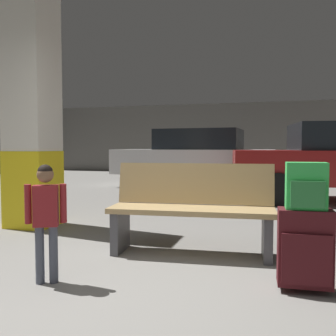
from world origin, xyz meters
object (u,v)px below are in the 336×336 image
Objects in this scene: structural_pillar at (32,110)px; parked_car_far at (195,156)px; backpack_bright at (306,186)px; bench at (192,209)px; suitcase at (305,248)px; child at (46,211)px.

parked_car_far is (1.07, 5.35, -0.74)m from structural_pillar.
backpack_bright is 7.12m from parked_car_far.
bench is at bearing -78.41° from parked_car_far.
backpack_bright is at bearing -36.63° from bench.
structural_pillar is 5.50m from parked_car_far.
structural_pillar is 2.64m from bench.
suitcase is at bearing 95.62° from backpack_bright.
backpack_bright is (3.31, -1.41, -0.78)m from structural_pillar.
backpack_bright is at bearing 11.13° from child.
parked_car_far is (-1.23, 6.01, 0.36)m from bench.
child is at bearing -51.88° from structural_pillar.
child is at bearing -128.83° from bench.
parked_car_far reaches higher than bench.
structural_pillar is at bearing 156.91° from backpack_bright.
bench is 1.29m from backpack_bright.
bench is 6.15m from parked_car_far.
structural_pillar reaches higher than suitcase.
bench is 2.71× the size of suitcase.
structural_pillar is at bearing 128.12° from child.
child is at bearing -168.87° from backpack_bright.
parked_car_far is (-0.33, 7.13, 0.24)m from child.
structural_pillar is at bearing -101.32° from parked_car_far.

